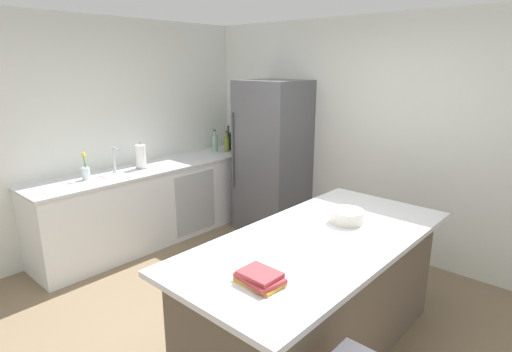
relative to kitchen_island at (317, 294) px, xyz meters
name	(u,v)px	position (x,y,z in m)	size (l,w,h in m)	color
ground_plane	(240,335)	(-0.52, -0.28, -0.46)	(7.20, 7.20, 0.00)	#7A664C
wall_rear	(381,138)	(-0.52, 1.97, 0.84)	(6.00, 0.10, 2.60)	silver
wall_left	(80,138)	(-2.97, -0.28, 0.84)	(0.10, 6.00, 2.60)	silver
counter_run_left	(155,203)	(-2.61, 0.39, 0.00)	(0.67, 2.90, 0.92)	white
kitchen_island	(317,294)	(0.00, 0.00, 0.00)	(1.05, 2.25, 0.91)	brown
refrigerator	(273,158)	(-1.75, 1.58, 0.49)	(0.77, 0.72, 1.90)	#56565B
sink_faucet	(115,159)	(-2.65, -0.07, 0.62)	(0.15, 0.05, 0.30)	silver
flower_vase	(86,171)	(-2.63, -0.41, 0.55)	(0.08, 0.08, 0.29)	silver
paper_towel_roll	(141,157)	(-2.62, 0.24, 0.59)	(0.14, 0.14, 0.31)	gray
soda_bottle	(237,141)	(-2.51, 1.72, 0.60)	(0.07, 0.07, 0.34)	silver
wine_bottle	(229,141)	(-2.60, 1.63, 0.59)	(0.07, 0.07, 0.34)	#19381E
olive_oil_bottle	(227,144)	(-2.53, 1.53, 0.57)	(0.06, 0.06, 0.29)	olive
gin_bottle	(215,143)	(-2.68, 1.45, 0.58)	(0.07, 0.07, 0.30)	#8CB79E
cookbook_stack	(260,278)	(0.10, -0.75, 0.48)	(0.28, 0.22, 0.07)	gold
mixing_bowl	(347,216)	(-0.01, 0.38, 0.50)	(0.26, 0.26, 0.10)	silver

